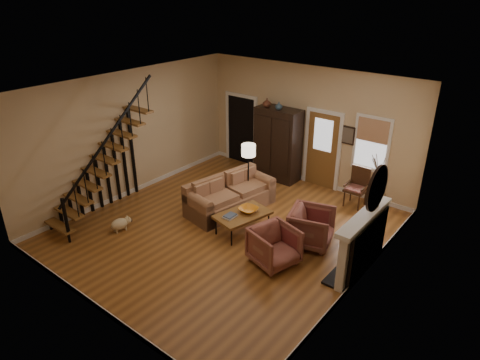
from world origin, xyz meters
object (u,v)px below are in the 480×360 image
Objects in this scene: armchair_left at (274,246)px; floor_lamp at (248,173)px; sofa at (230,195)px; coffee_table at (243,223)px; armoire at (278,144)px; side_chair at (356,188)px; armchair_right at (311,227)px.

armchair_left is 2.84m from floor_lamp.
sofa is 1.13m from coffee_table.
armoire reaches higher than side_chair.
side_chair reaches higher than armchair_right.
armchair_left is at bearing 151.67° from armchair_right.
armchair_left is (2.15, -1.20, -0.02)m from sofa.
armoire is 3.30m from coffee_table.
coffee_table is at bearing -57.24° from floor_lamp.
sofa is at bearing 71.01° from armchair_right.
sofa is at bearing -137.77° from side_chair.
side_chair reaches higher than armchair_left.
armchair_left is at bearing -23.55° from coffee_table.
armchair_right is (2.56, -2.46, -0.63)m from armoire.
armchair_left reaches higher than coffee_table.
armoire is at bearing 104.41° from sofa.
armchair_right is (1.48, 0.54, 0.18)m from coffee_table.
side_chair is at bearing 62.34° from coffee_table.
armchair_left is at bearing -93.83° from side_chair.
floor_lamp is at bearing 96.01° from sofa.
armoire is 2.61m from side_chair.
armoire is 1.33× the size of floor_lamp.
armoire is 2.44m from sofa.
floor_lamp is (-2.33, 0.78, 0.37)m from armchair_right.
sofa is 1.81× the size of coffee_table.
coffee_table is at bearing -25.88° from sofa.
armchair_right reaches higher than armchair_left.
sofa reaches higher than coffee_table.
floor_lamp is 2.77m from side_chair.
sofa is 1.44× the size of floor_lamp.
side_chair is (2.37, 2.15, 0.09)m from sofa.
armoire reaches higher than coffee_table.
armchair_right is 0.90× the size of side_chair.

